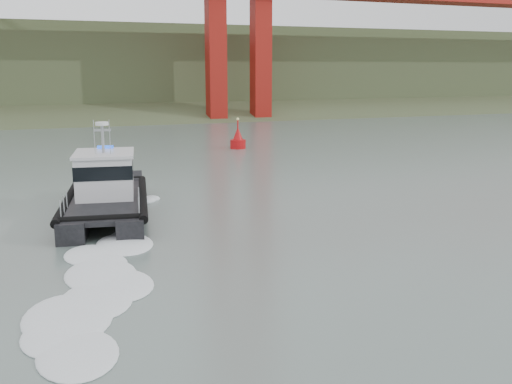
% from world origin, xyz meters
% --- Properties ---
extents(ground, '(400.00, 400.00, 0.00)m').
position_xyz_m(ground, '(0.00, 0.00, 0.00)').
color(ground, '#56675F').
rests_on(ground, ground).
extents(headlands, '(500.00, 105.36, 27.12)m').
position_xyz_m(headlands, '(0.00, 125.50, 7.05)').
color(headlands, '#3E4A2A').
rests_on(headlands, ground).
extents(patrol_boat, '(6.12, 12.62, 5.88)m').
position_xyz_m(patrol_boat, '(-6.06, 15.60, 1.47)').
color(patrol_boat, black).
rests_on(patrol_boat, ground).
extents(nav_buoy, '(1.74, 1.74, 3.63)m').
position_xyz_m(nav_buoy, '(10.73, 41.10, 0.95)').
color(nav_buoy, '#B40C0F').
rests_on(nav_buoy, ground).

